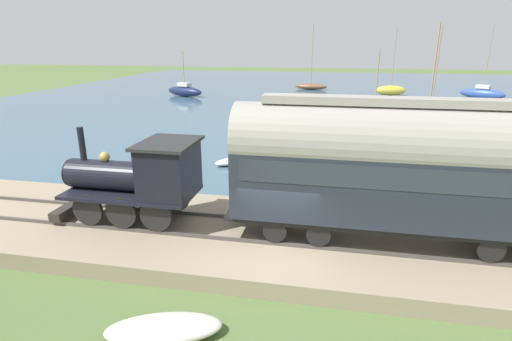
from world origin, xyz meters
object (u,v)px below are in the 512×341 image
sailboat_yellow (391,90)px  sailboat_gray (374,118)px  sailboat_blue (482,93)px  beached_dinghy (164,329)px  rowboat_far_out (389,186)px  rowboat_near_shore (153,164)px  rowboat_off_pier (231,161)px  sailboat_teal (430,115)px  sailboat_navy (185,91)px  steam_locomotive (143,176)px  sailboat_red (424,144)px  sailboat_brown (311,86)px  passenger_coach (405,165)px

sailboat_yellow → sailboat_gray: bearing=163.1°
sailboat_blue → beached_dinghy: bearing=-171.2°
rowboat_far_out → rowboat_near_shore: rowboat_far_out is taller
rowboat_off_pier → sailboat_teal: bearing=-83.0°
sailboat_navy → rowboat_off_pier: (-28.07, -13.43, -0.50)m
beached_dinghy → sailboat_yellow: bearing=-12.8°
sailboat_teal → sailboat_blue: bearing=-57.0°
steam_locomotive → rowboat_far_out: size_ratio=2.30×
sailboat_red → sailboat_yellow: bearing=-6.8°
sailboat_brown → rowboat_far_out: size_ratio=4.08×
steam_locomotive → sailboat_brown: bearing=-3.4°
sailboat_gray → rowboat_near_shore: (-15.00, 13.15, -0.33)m
sailboat_brown → rowboat_near_shore: (-40.49, 6.25, -0.27)m
sailboat_navy → sailboat_gray: 26.71m
sailboat_yellow → sailboat_blue: sailboat_blue is taller
sailboat_gray → sailboat_blue: bearing=-39.4°
sailboat_blue → rowboat_far_out: size_ratio=3.97×
sailboat_yellow → rowboat_far_out: bearing=166.8°
sailboat_gray → sailboat_red: sailboat_red is taller
sailboat_gray → sailboat_blue: sailboat_blue is taller
sailboat_red → beached_dinghy: sailboat_red is taller
steam_locomotive → sailboat_red: (13.92, -12.17, -1.75)m
rowboat_far_out → sailboat_teal: bearing=-75.7°
sailboat_teal → rowboat_far_out: 19.92m
steam_locomotive → sailboat_brown: size_ratio=0.57×
sailboat_yellow → sailboat_red: 29.22m
steam_locomotive → rowboat_far_out: 11.40m
rowboat_off_pier → sailboat_red: bearing=-109.4°
sailboat_navy → sailboat_blue: bearing=-60.2°
rowboat_far_out → beached_dinghy: rowboat_far_out is taller
rowboat_off_pier → sailboat_yellow: bearing=-62.9°
sailboat_red → sailboat_blue: size_ratio=0.88×
sailboat_gray → rowboat_near_shore: bearing=136.4°
sailboat_yellow → sailboat_navy: bearing=96.4°
sailboat_yellow → sailboat_red: (-29.18, 1.42, -0.14)m
beached_dinghy → steam_locomotive: bearing=29.4°
sailboat_yellow → rowboat_far_out: (-36.67, 4.41, -0.46)m
sailboat_navy → rowboat_off_pier: bearing=-131.6°
sailboat_yellow → sailboat_brown: bearing=58.5°
sailboat_yellow → sailboat_brown: sailboat_brown is taller
rowboat_far_out → sailboat_blue: bearing=-82.1°
rowboat_far_out → rowboat_off_pier: (2.69, 8.38, -0.03)m
passenger_coach → sailboat_blue: size_ratio=1.23×
rowboat_near_shore → beached_dinghy: bearing=165.4°
passenger_coach → sailboat_brown: size_ratio=1.20×
passenger_coach → beached_dinghy: (-4.84, 5.92, -2.99)m
sailboat_yellow → rowboat_off_pier: (-33.98, 12.79, -0.50)m
sailboat_teal → rowboat_far_out: sailboat_teal is taller
rowboat_off_pier → sailboat_brown: bearing=-45.3°
rowboat_far_out → sailboat_navy: bearing=-23.7°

